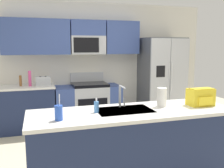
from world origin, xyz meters
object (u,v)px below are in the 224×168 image
at_px(sink_faucet, 121,94).
at_px(refrigerator, 162,79).
at_px(bottle_pink, 30,78).
at_px(backpack, 201,97).
at_px(pepper_mill, 20,81).
at_px(drink_cup_blue, 59,113).
at_px(paper_towel_roll, 162,97).
at_px(range_oven, 88,104).
at_px(toaster, 43,81).
at_px(soap_dispenser, 96,107).

bearing_deg(sink_faucet, refrigerator, 51.13).
xyz_separation_m(bottle_pink, backpack, (2.17, -2.33, -0.03)).
bearing_deg(pepper_mill, drink_cup_blue, -78.44).
height_order(refrigerator, paper_towel_roll, refrigerator).
bearing_deg(bottle_pink, drink_cup_blue, -82.19).
height_order(range_oven, paper_towel_roll, paper_towel_roll).
bearing_deg(refrigerator, range_oven, 177.55).
distance_m(refrigerator, paper_towel_roll, 2.49).
xyz_separation_m(range_oven, drink_cup_blue, (-0.81, -2.51, 0.54)).
relative_size(sink_faucet, drink_cup_blue, 1.01).
bearing_deg(refrigerator, sink_faucet, -128.87).
relative_size(range_oven, backpack, 4.25).
height_order(bottle_pink, backpack, bottle_pink).
distance_m(refrigerator, sink_faucet, 2.69).
distance_m(range_oven, backpack, 2.65).
bearing_deg(bottle_pink, range_oven, 2.22).
relative_size(refrigerator, pepper_mill, 8.86).
distance_m(bottle_pink, backpack, 3.18).
bearing_deg(paper_towel_roll, refrigerator, 61.94).
relative_size(range_oven, sink_faucet, 4.82).
bearing_deg(bottle_pink, pepper_mill, 166.45).
height_order(toaster, backpack, backpack).
height_order(refrigerator, toaster, refrigerator).
relative_size(refrigerator, soap_dispenser, 10.88).
height_order(toaster, soap_dispenser, toaster).
xyz_separation_m(refrigerator, pepper_mill, (-3.00, 0.07, 0.08)).
xyz_separation_m(toaster, paper_towel_roll, (1.41, -2.22, 0.03)).
distance_m(bottle_pink, paper_towel_roll, 2.78).
relative_size(toaster, soap_dispenser, 1.65).
bearing_deg(toaster, bottle_pink, 178.17).
bearing_deg(toaster, backpack, -50.40).
xyz_separation_m(refrigerator, soap_dispenser, (-2.04, -2.24, 0.04)).
height_order(range_oven, sink_faucet, sink_faucet).
bearing_deg(drink_cup_blue, toaster, 92.13).
bearing_deg(paper_towel_roll, bottle_pink, 126.70).
bearing_deg(pepper_mill, soap_dispenser, -67.40).
height_order(range_oven, refrigerator, refrigerator).
bearing_deg(backpack, pepper_mill, 134.64).
distance_m(sink_faucet, soap_dispenser, 0.40).
bearing_deg(backpack, sink_faucet, 168.46).
xyz_separation_m(sink_faucet, paper_towel_roll, (0.52, -0.10, -0.05)).
relative_size(range_oven, toaster, 4.86).
bearing_deg(sink_faucet, soap_dispenser, -157.12).
relative_size(refrigerator, toaster, 6.61).
bearing_deg(pepper_mill, refrigerator, -1.32).
relative_size(sink_faucet, paper_towel_roll, 1.17).
distance_m(toaster, backpack, 3.01).
bearing_deg(paper_towel_roll, toaster, 122.49).
height_order(drink_cup_blue, backpack, drink_cup_blue).
bearing_deg(sink_faucet, toaster, 112.99).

